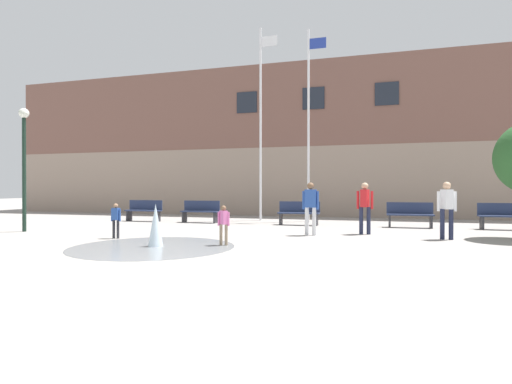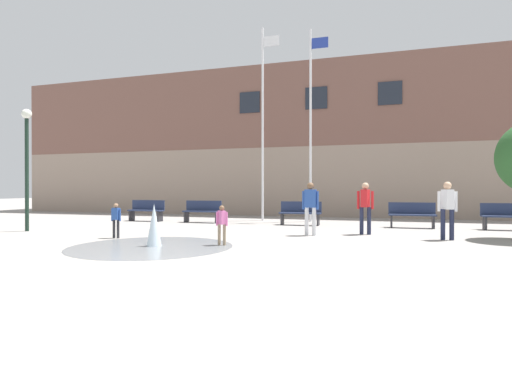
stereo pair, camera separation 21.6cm
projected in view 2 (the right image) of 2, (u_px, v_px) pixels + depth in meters
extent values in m
plane|color=gray|center=(171.00, 282.00, 5.91)|extent=(100.00, 100.00, 0.00)
cube|color=gray|center=(324.00, 182.00, 22.86)|extent=(36.00, 6.00, 3.56)
cube|color=brown|center=(324.00, 113.00, 22.83)|extent=(36.00, 6.00, 4.35)
cube|color=#1E232D|center=(250.00, 102.00, 20.96)|extent=(1.10, 0.06, 1.10)
cube|color=#1E232D|center=(316.00, 98.00, 19.94)|extent=(1.10, 0.06, 1.10)
cube|color=#1E232D|center=(390.00, 93.00, 18.93)|extent=(1.10, 0.06, 1.10)
cylinder|color=gray|center=(151.00, 246.00, 9.61)|extent=(3.91, 3.91, 0.01)
cone|color=silver|center=(154.00, 225.00, 9.69)|extent=(0.37, 0.37, 1.03)
cube|color=#28282D|center=(132.00, 216.00, 17.54)|extent=(0.06, 0.40, 0.44)
cube|color=#28282D|center=(160.00, 216.00, 17.13)|extent=(0.06, 0.40, 0.44)
cube|color=#232D4C|center=(146.00, 210.00, 17.33)|extent=(1.60, 0.44, 0.05)
cube|color=#232D4C|center=(148.00, 205.00, 17.52)|extent=(1.60, 0.04, 0.42)
cube|color=#28282D|center=(187.00, 217.00, 16.78)|extent=(0.06, 0.40, 0.44)
cube|color=#28282D|center=(217.00, 218.00, 16.37)|extent=(0.06, 0.40, 0.44)
cube|color=#232D4C|center=(202.00, 211.00, 16.57)|extent=(1.60, 0.44, 0.05)
cube|color=#232D4C|center=(204.00, 206.00, 16.76)|extent=(1.60, 0.04, 0.42)
cube|color=#28282D|center=(282.00, 219.00, 15.58)|extent=(0.06, 0.40, 0.44)
cube|color=#28282D|center=(318.00, 220.00, 15.17)|extent=(0.06, 0.40, 0.44)
cube|color=#232D4C|center=(300.00, 213.00, 15.37)|extent=(1.60, 0.44, 0.05)
cube|color=#232D4C|center=(301.00, 207.00, 15.56)|extent=(1.60, 0.04, 0.42)
cube|color=#28282D|center=(391.00, 221.00, 14.46)|extent=(0.06, 0.40, 0.44)
cube|color=#28282D|center=(433.00, 222.00, 14.05)|extent=(0.06, 0.40, 0.44)
cube|color=#232D4C|center=(412.00, 215.00, 14.25)|extent=(1.60, 0.44, 0.05)
cube|color=#232D4C|center=(412.00, 208.00, 14.44)|extent=(1.60, 0.04, 0.42)
cube|color=#28282D|center=(485.00, 223.00, 13.62)|extent=(0.06, 0.40, 0.44)
cube|color=#232D4C|center=(508.00, 217.00, 13.42)|extent=(1.60, 0.44, 0.05)
cube|color=#232D4C|center=(506.00, 209.00, 13.61)|extent=(1.60, 0.04, 0.42)
cylinder|color=#28282D|center=(114.00, 229.00, 11.31)|extent=(0.07, 0.07, 0.52)
cylinder|color=#28282D|center=(118.00, 229.00, 11.27)|extent=(0.07, 0.07, 0.52)
cube|color=#284C9E|center=(116.00, 214.00, 11.29)|extent=(0.22, 0.14, 0.33)
sphere|color=#997051|center=(116.00, 206.00, 11.29)|extent=(0.13, 0.13, 0.13)
cylinder|color=#284C9E|center=(112.00, 215.00, 11.33)|extent=(0.05, 0.05, 0.34)
cylinder|color=#284C9E|center=(120.00, 215.00, 11.25)|extent=(0.05, 0.05, 0.34)
cylinder|color=#1E233D|center=(362.00, 221.00, 12.24)|extent=(0.12, 0.12, 0.84)
cylinder|color=#1E233D|center=(369.00, 221.00, 12.17)|extent=(0.12, 0.12, 0.84)
cube|color=red|center=(365.00, 198.00, 12.20)|extent=(0.28, 0.38, 0.54)
sphere|color=tan|center=(365.00, 186.00, 12.20)|extent=(0.21, 0.21, 0.21)
cylinder|color=red|center=(358.00, 200.00, 12.26)|extent=(0.08, 0.08, 0.55)
cylinder|color=red|center=(372.00, 200.00, 12.14)|extent=(0.08, 0.08, 0.55)
cylinder|color=silver|center=(307.00, 221.00, 11.99)|extent=(0.12, 0.12, 0.84)
cylinder|color=silver|center=(314.00, 221.00, 11.92)|extent=(0.12, 0.12, 0.84)
cube|color=#284C9E|center=(310.00, 198.00, 11.95)|extent=(0.34, 0.20, 0.54)
sphere|color=brown|center=(310.00, 186.00, 11.95)|extent=(0.21, 0.21, 0.21)
cylinder|color=#284C9E|center=(303.00, 200.00, 12.01)|extent=(0.08, 0.08, 0.55)
cylinder|color=#284C9E|center=(317.00, 200.00, 11.89)|extent=(0.08, 0.08, 0.55)
cylinder|color=#1E233D|center=(443.00, 225.00, 10.89)|extent=(0.12, 0.12, 0.84)
cylinder|color=#1E233D|center=(452.00, 225.00, 10.82)|extent=(0.12, 0.12, 0.84)
cube|color=white|center=(447.00, 199.00, 10.85)|extent=(0.30, 0.39, 0.54)
sphere|color=tan|center=(447.00, 186.00, 10.85)|extent=(0.21, 0.21, 0.21)
cylinder|color=white|center=(439.00, 201.00, 10.91)|extent=(0.08, 0.08, 0.55)
cylinder|color=white|center=(456.00, 201.00, 10.79)|extent=(0.08, 0.08, 0.55)
cylinder|color=#89755B|center=(219.00, 235.00, 9.86)|extent=(0.07, 0.07, 0.52)
cylinder|color=#89755B|center=(224.00, 235.00, 9.82)|extent=(0.07, 0.07, 0.52)
cube|color=pink|center=(222.00, 217.00, 9.84)|extent=(0.24, 0.23, 0.33)
sphere|color=brown|center=(222.00, 208.00, 9.84)|extent=(0.13, 0.13, 0.13)
cylinder|color=pink|center=(217.00, 219.00, 9.88)|extent=(0.05, 0.05, 0.34)
cylinder|color=pink|center=(227.00, 219.00, 9.80)|extent=(0.05, 0.05, 0.34)
cylinder|color=silver|center=(263.00, 124.00, 17.72)|extent=(0.10, 0.10, 8.56)
cube|color=silver|center=(271.00, 41.00, 17.58)|extent=(0.70, 0.02, 0.45)
cylinder|color=silver|center=(311.00, 125.00, 17.10)|extent=(0.10, 0.10, 8.25)
cube|color=#233893|center=(320.00, 43.00, 16.96)|extent=(0.70, 0.02, 0.45)
cylinder|color=#192D23|center=(27.00, 175.00, 13.17)|extent=(0.12, 0.12, 3.72)
sphere|color=white|center=(27.00, 114.00, 13.16)|extent=(0.32, 0.32, 0.32)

